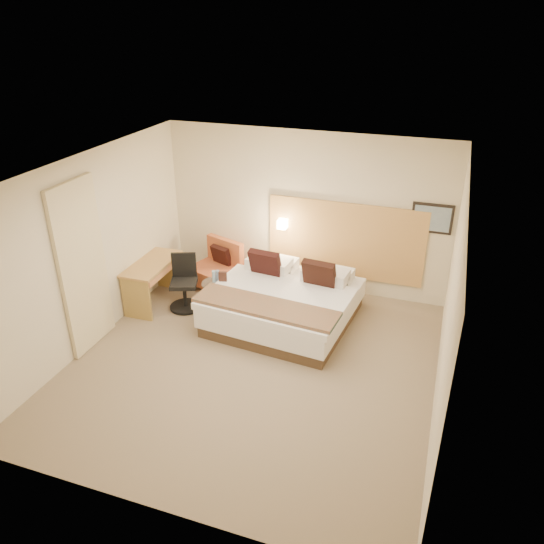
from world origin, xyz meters
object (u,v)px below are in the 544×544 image
(bed, at_px, (284,302))
(side_table, at_px, (217,296))
(lounge_chair, at_px, (217,269))
(desk, at_px, (154,271))
(desk_chair, at_px, (185,287))

(bed, relative_size, side_table, 3.92)
(lounge_chair, distance_m, desk, 1.16)
(desk, height_order, desk_chair, desk_chair)
(lounge_chair, height_order, side_table, lounge_chair)
(desk, distance_m, desk_chair, 0.56)
(desk, relative_size, desk_chair, 1.32)
(side_table, relative_size, desk_chair, 0.64)
(bed, relative_size, desk_chair, 2.50)
(desk_chair, bearing_deg, desk, -176.49)
(side_table, bearing_deg, lounge_chair, 114.26)
(lounge_chair, bearing_deg, desk, -128.69)
(bed, bearing_deg, side_table, -174.05)
(bed, distance_m, lounge_chair, 1.63)
(side_table, height_order, desk, desk)
(lounge_chair, height_order, desk, lounge_chair)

